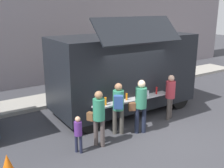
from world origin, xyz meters
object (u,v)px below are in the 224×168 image
Objects in this scene: customer_extra_browsing at (170,93)px; child_near_queue at (78,131)px; customer_mid_with_backpack at (118,104)px; food_truck_main at (124,71)px; customer_rear_waiting at (98,114)px; traffic_cone_orange at (8,165)px; trash_bin at (163,74)px; customer_front_ordering at (140,102)px.

child_near_queue is (-3.85, -0.29, -0.33)m from customer_extra_browsing.
food_truck_main is at bearing -5.83° from customer_mid_with_backpack.
customer_extra_browsing is at bearing -25.26° from customer_rear_waiting.
child_near_queue is at bearing -0.72° from traffic_cone_orange.
food_truck_main is 3.33× the size of customer_extra_browsing.
customer_mid_with_backpack is at bearing -12.88° from customer_rear_waiting.
customer_rear_waiting is 0.76m from child_near_queue.
customer_rear_waiting is at bearing -139.20° from food_truck_main.
food_truck_main reaches higher than customer_rear_waiting.
trash_bin is 0.52× the size of customer_extra_browsing.
customer_front_ordering is at bearing -32.93° from child_near_queue.
customer_extra_browsing is at bearing 2.67° from traffic_cone_orange.
customer_mid_with_backpack is (-0.65, 0.30, -0.01)m from customer_front_ordering.
customer_extra_browsing is at bearing -60.21° from food_truck_main.
food_truck_main is 9.99× the size of traffic_cone_orange.
trash_bin is at bearing -25.59° from customer_front_ordering.
customer_mid_with_backpack is 1.03× the size of customer_extra_browsing.
customer_rear_waiting is 1.03× the size of customer_extra_browsing.
trash_bin is at bearing 29.09° from food_truck_main.
traffic_cone_orange is 4.21m from customer_front_ordering.
food_truck_main is 1.95m from customer_extra_browsing.
traffic_cone_orange is at bearing 114.89° from customer_front_ordering.
customer_rear_waiting is (-1.54, 0.02, -0.05)m from customer_front_ordering.
child_near_queue reaches higher than traffic_cone_orange.
customer_extra_browsing reaches higher than trash_bin.
trash_bin is 5.33m from customer_extra_browsing.
customer_front_ordering is 2.26m from child_near_queue.
traffic_cone_orange is at bearing -157.50° from food_truck_main.
food_truck_main is at bearing 9.34° from customer_rear_waiting.
traffic_cone_orange is (-4.89, -1.89, -1.33)m from food_truck_main.
customer_extra_browsing reaches higher than child_near_queue.
customer_front_ordering is 1.05× the size of customer_mid_with_backpack.
customer_mid_with_backpack reaches higher than traffic_cone_orange.
food_truck_main is 5.05× the size of child_near_queue.
customer_rear_waiting is (-6.72, -4.21, 0.58)m from trash_bin.
customer_extra_browsing is (5.77, 0.27, 0.71)m from traffic_cone_orange.
customer_rear_waiting is (-2.30, -1.89, -0.60)m from food_truck_main.
customer_rear_waiting is at bearing -31.00° from child_near_queue.
trash_bin is 7.05m from customer_mid_with_backpack.
traffic_cone_orange is 1.95m from child_near_queue.
traffic_cone_orange is 2.69m from customer_rear_waiting.
customer_mid_with_backpack reaches higher than customer_extra_browsing.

